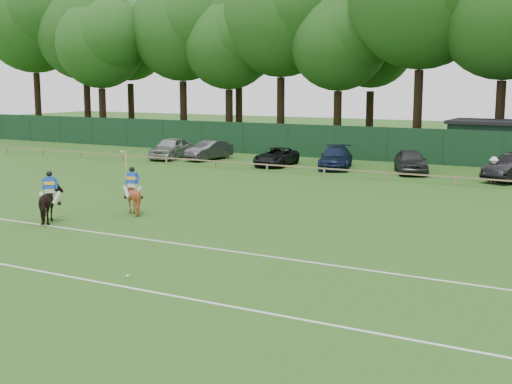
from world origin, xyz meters
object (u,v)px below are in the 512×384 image
Objects in this scene: sedan_grey at (209,150)px; polo_ball at (128,276)px; suv_black at (276,157)px; utility_shed at (511,142)px; spectator_left at (494,170)px; sedan_navy at (336,158)px; horse_dark at (51,204)px; sedan_silver at (171,148)px; hatch_grey at (411,161)px; horse_chestnut at (133,197)px.

sedan_grey is 47.08× the size of polo_ball.
utility_shed is (13.92, 8.94, 0.92)m from suv_black.
spectator_left is 0.18× the size of utility_shed.
spectator_left reaches higher than sedan_navy.
sedan_navy is at bearing 99.41° from polo_ball.
horse_dark reaches higher than sedan_grey.
utility_shed is at bearing 11.44° from sedan_silver.
horse_dark reaches higher than hatch_grey.
horse_dark reaches higher than horse_chestnut.
horse_chestnut is 20.26m from hatch_grey.
polo_ball is 35.65m from utility_shed.
suv_black is at bearing -147.29° from utility_shed.
polo_ball is (-0.63, -26.95, -0.71)m from hatch_grey.
sedan_navy is 12.84m from utility_shed.
horse_dark is 0.38× the size of sedan_navy.
suv_black is at bearing 171.97° from sedan_navy.
polo_ball is (6.18, -7.88, -0.71)m from horse_chestnut.
sedan_silver is 2.97m from sedan_grey.
sedan_silver is at bearing 174.13° from suv_black.
horse_chestnut is at bearing 128.12° from polo_ball.
sedan_grey is (2.87, 0.76, -0.11)m from sedan_silver.
spectator_left is at bearing -138.08° from horse_chestnut.
sedan_silver is at bearing 165.79° from sedan_navy.
utility_shed is at bearing -126.12° from horse_chestnut.
horse_chestnut is 0.18× the size of utility_shed.
sedan_navy is at bearing 166.22° from spectator_left.
horse_chestnut is 29.68m from utility_shed.
utility_shed is at bearing 26.81° from suv_black.
sedan_grey is at bearing 4.77° from sedan_silver.
utility_shed is (22.80, 8.95, 0.73)m from sedan_silver.
hatch_grey reaches higher than suv_black.
sedan_grey is 0.95× the size of suv_black.
sedan_navy is at bearing 156.44° from hatch_grey.
sedan_navy reaches higher than suv_black.
sedan_grey is 10.15m from sedan_navy.
utility_shed reaches higher than horse_chestnut.
spectator_left is at bearing -12.24° from sedan_silver.
horse_chestnut is 21.59m from sedan_silver.
horse_chestnut is 1.01× the size of spectator_left.
horse_dark is at bearing -113.53° from utility_shed.
horse_chestnut reaches higher than polo_ball.
utility_shed is at bearing 36.76° from hatch_grey.
polo_ball is at bearing 111.02° from horse_dark.
sedan_grey is at bearing 170.24° from spectator_left.
sedan_silver is at bearing 172.66° from spectator_left.
sedan_navy is (13.02, 0.67, -0.09)m from sedan_silver.
sedan_silver is 3.18× the size of spectator_left.
sedan_silver is 1.12× the size of sedan_grey.
horse_chestnut is 20.93m from sedan_grey.
horse_dark is 33.23m from utility_shed.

